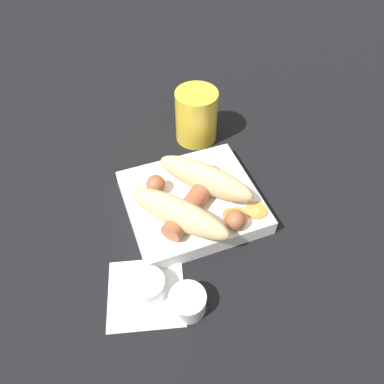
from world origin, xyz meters
TOP-DOWN VIEW (x-y plane):
  - ground_plane at (0.00, 0.00)m, footprint 3.00×3.00m
  - food_tray at (0.00, 0.00)m, footprint 0.20×0.19m
  - bread_roll at (0.01, 0.02)m, footprint 0.19×0.20m
  - sausage at (0.01, 0.02)m, footprint 0.13×0.14m
  - pickled_veggies at (-0.06, 0.05)m, footprint 0.07×0.07m
  - napkin at (0.11, 0.12)m, footprint 0.13×0.13m
  - condiment_cup_near at (0.11, 0.12)m, footprint 0.05×0.05m
  - condiment_cup_far at (0.06, 0.16)m, footprint 0.05×0.05m
  - drink_glass at (-0.07, -0.16)m, footprint 0.08×0.08m

SIDE VIEW (x-z plane):
  - ground_plane at x=0.00m, z-range 0.00..0.00m
  - napkin at x=0.11m, z-range 0.00..0.00m
  - condiment_cup_near at x=0.11m, z-range 0.00..0.03m
  - condiment_cup_far at x=0.06m, z-range 0.00..0.03m
  - food_tray at x=0.00m, z-range 0.00..0.03m
  - pickled_veggies at x=-0.06m, z-range 0.03..0.03m
  - sausage at x=0.01m, z-range 0.03..0.06m
  - drink_glass at x=-0.07m, z-range 0.00..0.10m
  - bread_roll at x=0.01m, z-range 0.03..0.08m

